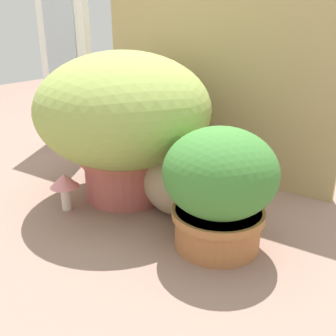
% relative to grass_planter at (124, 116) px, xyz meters
% --- Properties ---
extents(ground_plane, '(6.00, 6.00, 0.00)m').
position_rel_grass_planter_xyz_m(ground_plane, '(0.15, -0.11, -0.32)').
color(ground_plane, '#8F6F62').
extents(cardboard_backdrop, '(1.06, 0.03, 0.90)m').
position_rel_grass_planter_xyz_m(cardboard_backdrop, '(0.17, 0.39, 0.13)').
color(cardboard_backdrop, tan).
rests_on(cardboard_backdrop, ground).
extents(window_panel_white, '(0.33, 0.05, 0.93)m').
position_rel_grass_planter_xyz_m(window_panel_white, '(-0.66, 0.34, 0.15)').
color(window_panel_white, white).
rests_on(window_panel_white, ground).
extents(grass_planter, '(0.64, 0.64, 0.55)m').
position_rel_grass_planter_xyz_m(grass_planter, '(0.00, 0.00, 0.00)').
color(grass_planter, '#B45952').
rests_on(grass_planter, ground).
extents(leafy_planter, '(0.34, 0.34, 0.37)m').
position_rel_grass_planter_xyz_m(leafy_planter, '(0.46, -0.13, -0.12)').
color(leafy_planter, '#AF6C3D').
rests_on(leafy_planter, ground).
extents(cat, '(0.37, 0.24, 0.32)m').
position_rel_grass_planter_xyz_m(cat, '(0.24, -0.03, -0.20)').
color(cat, tan).
rests_on(cat, ground).
extents(mushroom_ornament_pink, '(0.10, 0.10, 0.14)m').
position_rel_grass_planter_xyz_m(mushroom_ornament_pink, '(-0.11, -0.22, -0.22)').
color(mushroom_ornament_pink, silver).
rests_on(mushroom_ornament_pink, ground).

